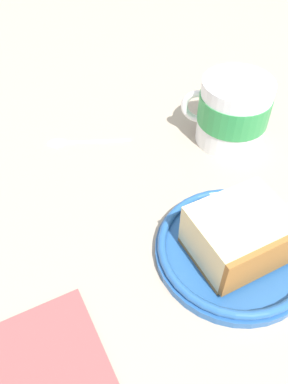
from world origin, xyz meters
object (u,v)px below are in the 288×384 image
object	(u,v)px
cake_slice	(240,235)
folded_napkin	(38,366)
small_plate	(234,249)
tea_mug	(233,110)
teaspoon	(71,141)

from	to	relation	value
cake_slice	folded_napkin	xyz separation A→B (cm)	(-11.19, 20.68, -3.70)
small_plate	cake_slice	size ratio (longest dim) A/B	1.41
cake_slice	tea_mug	bearing A→B (deg)	-9.25
small_plate	cake_slice	xyz separation A→B (cm)	(-0.25, -0.11, 3.00)
teaspoon	cake_slice	bearing A→B (deg)	-136.51
small_plate	cake_slice	world-z (taller)	cake_slice
small_plate	tea_mug	bearing A→B (deg)	-9.66
tea_mug	teaspoon	xyz separation A→B (cm)	(0.32, 23.41, -4.80)
cake_slice	teaspoon	distance (cm)	29.33
cake_slice	tea_mug	xyz separation A→B (cm)	(20.79, -3.39, 1.15)
cake_slice	folded_napkin	world-z (taller)	cake_slice
small_plate	tea_mug	size ratio (longest dim) A/B	1.44
tea_mug	cake_slice	bearing A→B (deg)	170.75
small_plate	tea_mug	distance (cm)	21.25
small_plate	folded_napkin	distance (cm)	23.54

